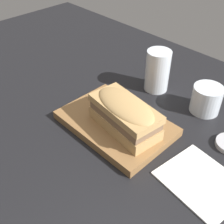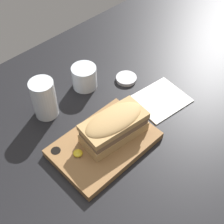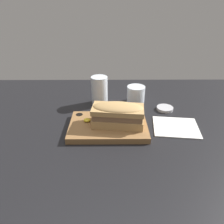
{
  "view_description": "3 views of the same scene",
  "coord_description": "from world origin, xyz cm",
  "px_view_note": "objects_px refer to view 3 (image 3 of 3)",
  "views": [
    {
      "loc": [
        34.16,
        -42.41,
        52.14
      ],
      "look_at": [
        -4.46,
        -4.97,
        8.61
      ],
      "focal_mm": 45.0,
      "sensor_mm": 36.0,
      "label": 1
    },
    {
      "loc": [
        -40.03,
        -41.86,
        75.39
      ],
      "look_at": [
        0.57,
        -0.08,
        10.01
      ],
      "focal_mm": 50.0,
      "sensor_mm": 36.0,
      "label": 2
    },
    {
      "loc": [
        -4.31,
        -72.36,
        47.05
      ],
      "look_at": [
        -3.82,
        -2.34,
        8.92
      ],
      "focal_mm": 35.0,
      "sensor_mm": 36.0,
      "label": 3
    }
  ],
  "objects_px": {
    "wine_glass": "(136,95)",
    "serving_board": "(108,126)",
    "sandwich": "(118,114)",
    "water_glass": "(100,92)",
    "condiment_dish": "(165,108)",
    "napkin": "(176,127)"
  },
  "relations": [
    {
      "from": "condiment_dish",
      "to": "napkin",
      "type": "bearing_deg",
      "value": -85.99
    },
    {
      "from": "serving_board",
      "to": "napkin",
      "type": "relative_size",
      "value": 1.58
    },
    {
      "from": "water_glass",
      "to": "condiment_dish",
      "type": "xyz_separation_m",
      "value": [
        0.29,
        -0.07,
        -0.05
      ]
    },
    {
      "from": "serving_board",
      "to": "water_glass",
      "type": "xyz_separation_m",
      "value": [
        -0.04,
        0.22,
        0.04
      ]
    },
    {
      "from": "water_glass",
      "to": "sandwich",
      "type": "bearing_deg",
      "value": -71.13
    },
    {
      "from": "wine_glass",
      "to": "serving_board",
      "type": "bearing_deg",
      "value": -118.94
    },
    {
      "from": "serving_board",
      "to": "napkin",
      "type": "distance_m",
      "value": 0.26
    },
    {
      "from": "sandwich",
      "to": "water_glass",
      "type": "relative_size",
      "value": 1.51
    },
    {
      "from": "napkin",
      "to": "condiment_dish",
      "type": "relative_size",
      "value": 2.55
    },
    {
      "from": "water_glass",
      "to": "condiment_dish",
      "type": "height_order",
      "value": "water_glass"
    },
    {
      "from": "wine_glass",
      "to": "condiment_dish",
      "type": "bearing_deg",
      "value": -32.5
    },
    {
      "from": "water_glass",
      "to": "condiment_dish",
      "type": "bearing_deg",
      "value": -12.89
    },
    {
      "from": "water_glass",
      "to": "wine_glass",
      "type": "xyz_separation_m",
      "value": [
        0.17,
        0.01,
        -0.02
      ]
    },
    {
      "from": "water_glass",
      "to": "wine_glass",
      "type": "bearing_deg",
      "value": 3.97
    },
    {
      "from": "serving_board",
      "to": "wine_glass",
      "type": "height_order",
      "value": "wine_glass"
    },
    {
      "from": "sandwich",
      "to": "condiment_dish",
      "type": "bearing_deg",
      "value": 36.22
    },
    {
      "from": "condiment_dish",
      "to": "water_glass",
      "type": "bearing_deg",
      "value": 167.11
    },
    {
      "from": "water_glass",
      "to": "napkin",
      "type": "relative_size",
      "value": 0.7
    },
    {
      "from": "wine_glass",
      "to": "water_glass",
      "type": "bearing_deg",
      "value": -176.03
    },
    {
      "from": "serving_board",
      "to": "sandwich",
      "type": "xyz_separation_m",
      "value": [
        0.04,
        -0.0,
        0.06
      ]
    },
    {
      "from": "water_glass",
      "to": "napkin",
      "type": "xyz_separation_m",
      "value": [
        0.3,
        -0.21,
        -0.05
      ]
    },
    {
      "from": "sandwich",
      "to": "wine_glass",
      "type": "bearing_deg",
      "value": 68.71
    }
  ]
}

